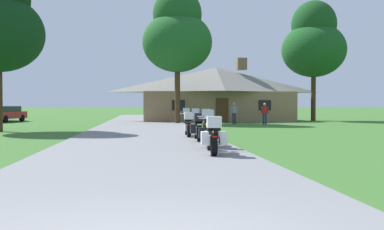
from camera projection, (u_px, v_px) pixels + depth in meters
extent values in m
plane|color=#386628|center=(144.00, 131.00, 23.85)|extent=(500.00, 500.00, 0.00)
cube|color=slate|center=(144.00, 133.00, 21.86)|extent=(6.40, 80.00, 0.06)
cylinder|color=black|center=(209.00, 140.00, 13.39)|extent=(0.15, 0.65, 0.64)
cylinder|color=black|center=(214.00, 144.00, 11.95)|extent=(0.19, 0.65, 0.64)
cube|color=silver|center=(212.00, 140.00, 12.65)|extent=(0.30, 0.58, 0.30)
ellipsoid|color=gold|center=(211.00, 125.00, 12.90)|extent=(0.33, 0.54, 0.26)
cube|color=black|center=(212.00, 129.00, 12.44)|extent=(0.31, 0.54, 0.10)
cylinder|color=silver|center=(209.00, 118.00, 13.33)|extent=(0.66, 0.07, 0.03)
cylinder|color=silver|center=(209.00, 129.00, 13.38)|extent=(0.08, 0.24, 0.73)
cube|color=#B2BCC6|center=(209.00, 114.00, 13.43)|extent=(0.33, 0.13, 0.27)
sphere|color=silver|center=(209.00, 123.00, 13.34)|extent=(0.11, 0.11, 0.11)
cube|color=silver|center=(214.00, 122.00, 11.89)|extent=(0.42, 0.38, 0.32)
cube|color=red|center=(215.00, 137.00, 11.73)|extent=(0.14, 0.04, 0.06)
cylinder|color=silver|center=(218.00, 147.00, 12.28)|extent=(0.11, 0.55, 0.07)
cube|color=silver|center=(205.00, 138.00, 11.98)|extent=(0.23, 0.41, 0.36)
cube|color=silver|center=(223.00, 138.00, 12.01)|extent=(0.23, 0.41, 0.36)
cylinder|color=black|center=(206.00, 135.00, 15.56)|extent=(0.15, 0.65, 0.64)
cylinder|color=black|center=(210.00, 138.00, 14.12)|extent=(0.20, 0.65, 0.64)
cube|color=silver|center=(208.00, 135.00, 14.82)|extent=(0.30, 0.58, 0.30)
ellipsoid|color=silver|center=(207.00, 122.00, 15.07)|extent=(0.34, 0.54, 0.26)
cube|color=black|center=(208.00, 125.00, 14.61)|extent=(0.32, 0.54, 0.10)
cylinder|color=silver|center=(206.00, 116.00, 15.50)|extent=(0.66, 0.08, 0.03)
cylinder|color=silver|center=(206.00, 126.00, 15.55)|extent=(0.08, 0.24, 0.73)
cube|color=#B2BCC6|center=(206.00, 113.00, 15.60)|extent=(0.33, 0.13, 0.27)
sphere|color=silver|center=(206.00, 120.00, 15.50)|extent=(0.11, 0.11, 0.11)
cube|color=black|center=(210.00, 119.00, 14.05)|extent=(0.42, 0.39, 0.32)
cube|color=red|center=(210.00, 132.00, 13.89)|extent=(0.14, 0.04, 0.06)
cylinder|color=silver|center=(213.00, 140.00, 14.45)|extent=(0.11, 0.55, 0.07)
cube|color=black|center=(202.00, 133.00, 14.15)|extent=(0.23, 0.41, 0.36)
cube|color=black|center=(217.00, 133.00, 14.18)|extent=(0.23, 0.41, 0.36)
cylinder|color=black|center=(196.00, 131.00, 18.04)|extent=(0.13, 0.64, 0.64)
cylinder|color=black|center=(199.00, 133.00, 16.60)|extent=(0.17, 0.64, 0.64)
cube|color=silver|center=(198.00, 131.00, 17.30)|extent=(0.27, 0.57, 0.30)
ellipsoid|color=black|center=(197.00, 120.00, 17.55)|extent=(0.31, 0.53, 0.26)
cube|color=black|center=(198.00, 122.00, 17.09)|extent=(0.29, 0.53, 0.10)
cylinder|color=silver|center=(196.00, 115.00, 17.98)|extent=(0.66, 0.05, 0.03)
cylinder|color=silver|center=(196.00, 123.00, 18.03)|extent=(0.07, 0.24, 0.73)
cube|color=#B2BCC6|center=(196.00, 112.00, 18.08)|extent=(0.32, 0.12, 0.27)
sphere|color=silver|center=(196.00, 118.00, 17.98)|extent=(0.11, 0.11, 0.11)
cube|color=black|center=(200.00, 117.00, 16.54)|extent=(0.41, 0.37, 0.32)
cube|color=red|center=(200.00, 128.00, 16.38)|extent=(0.14, 0.03, 0.06)
cylinder|color=silver|center=(202.00, 135.00, 16.94)|extent=(0.08, 0.55, 0.07)
cube|color=black|center=(193.00, 129.00, 16.63)|extent=(0.21, 0.40, 0.36)
cube|color=black|center=(206.00, 129.00, 16.67)|extent=(0.21, 0.40, 0.36)
cylinder|color=black|center=(186.00, 128.00, 20.27)|extent=(0.13, 0.64, 0.64)
cylinder|color=black|center=(189.00, 130.00, 18.83)|extent=(0.17, 0.64, 0.64)
cube|color=silver|center=(188.00, 128.00, 19.53)|extent=(0.27, 0.57, 0.30)
ellipsoid|color=#1E3899|center=(187.00, 118.00, 19.78)|extent=(0.31, 0.53, 0.26)
cube|color=black|center=(188.00, 120.00, 19.32)|extent=(0.29, 0.53, 0.10)
cylinder|color=silver|center=(187.00, 114.00, 20.21)|extent=(0.66, 0.05, 0.03)
cylinder|color=silver|center=(186.00, 121.00, 20.26)|extent=(0.07, 0.24, 0.73)
cube|color=#B2BCC6|center=(186.00, 111.00, 20.31)|extent=(0.32, 0.12, 0.27)
sphere|color=silver|center=(187.00, 117.00, 20.21)|extent=(0.11, 0.11, 0.11)
cube|color=silver|center=(189.00, 116.00, 18.77)|extent=(0.41, 0.37, 0.32)
cube|color=red|center=(189.00, 125.00, 18.61)|extent=(0.14, 0.03, 0.06)
cylinder|color=silver|center=(191.00, 132.00, 19.17)|extent=(0.08, 0.55, 0.07)
cube|color=#896B4C|center=(216.00, 107.00, 39.53)|extent=(13.55, 6.30, 2.69)
pyramid|color=gray|center=(216.00, 80.00, 39.47)|extent=(14.36, 6.68, 2.34)
cube|color=brown|center=(241.00, 64.00, 39.72)|extent=(0.90, 0.90, 1.10)
cube|color=#472D19|center=(222.00, 110.00, 36.38)|extent=(1.10, 0.08, 2.10)
cube|color=black|center=(179.00, 105.00, 35.94)|extent=(1.10, 0.06, 0.90)
cube|color=black|center=(265.00, 105.00, 36.80)|extent=(1.10, 0.06, 0.90)
cylinder|color=navy|center=(264.00, 119.00, 32.87)|extent=(0.14, 0.14, 0.86)
cylinder|color=navy|center=(266.00, 119.00, 32.84)|extent=(0.14, 0.14, 0.86)
cube|color=#A8231E|center=(265.00, 110.00, 32.84)|extent=(0.41, 0.31, 0.56)
cylinder|color=#A8231E|center=(262.00, 110.00, 32.88)|extent=(0.09, 0.09, 0.58)
cylinder|color=#A8231E|center=(268.00, 110.00, 32.80)|extent=(0.09, 0.09, 0.58)
sphere|color=tan|center=(265.00, 104.00, 32.83)|extent=(0.21, 0.21, 0.21)
cylinder|color=navy|center=(233.00, 118.00, 33.37)|extent=(0.14, 0.14, 0.86)
cylinder|color=navy|center=(235.00, 118.00, 33.43)|extent=(0.14, 0.14, 0.86)
cube|color=gray|center=(234.00, 110.00, 33.38)|extent=(0.40, 0.29, 0.56)
cylinder|color=gray|center=(231.00, 110.00, 33.31)|extent=(0.09, 0.09, 0.58)
cylinder|color=gray|center=(237.00, 110.00, 33.46)|extent=(0.09, 0.09, 0.58)
sphere|color=tan|center=(234.00, 104.00, 33.37)|extent=(0.21, 0.21, 0.21)
cylinder|color=#B2AD99|center=(234.00, 103.00, 33.37)|extent=(0.22, 0.22, 0.05)
cylinder|color=#422D19|center=(313.00, 94.00, 39.59)|extent=(0.44, 0.44, 5.03)
ellipsoid|color=#194C1E|center=(314.00, 50.00, 39.50)|extent=(5.97, 5.97, 5.07)
ellipsoid|color=#16441B|center=(314.00, 25.00, 39.44)|extent=(4.18, 4.18, 4.47)
cylinder|color=#422D19|center=(177.00, 93.00, 33.72)|extent=(0.44, 0.44, 4.97)
ellipsoid|color=#1E5623|center=(177.00, 42.00, 33.62)|extent=(5.59, 5.59, 4.75)
ellipsoid|color=#1B4E20|center=(177.00, 14.00, 33.57)|extent=(3.91, 3.91, 4.19)
cube|color=maroon|center=(5.00, 115.00, 36.78)|extent=(2.76, 4.88, 0.60)
cube|color=black|center=(3.00, 109.00, 36.57)|extent=(2.26, 3.49, 0.48)
cylinder|color=black|center=(4.00, 118.00, 38.29)|extent=(0.35, 0.67, 0.64)
cylinder|color=black|center=(22.00, 118.00, 38.13)|extent=(0.35, 0.67, 0.64)
cylinder|color=black|center=(5.00, 119.00, 35.29)|extent=(0.35, 0.67, 0.64)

